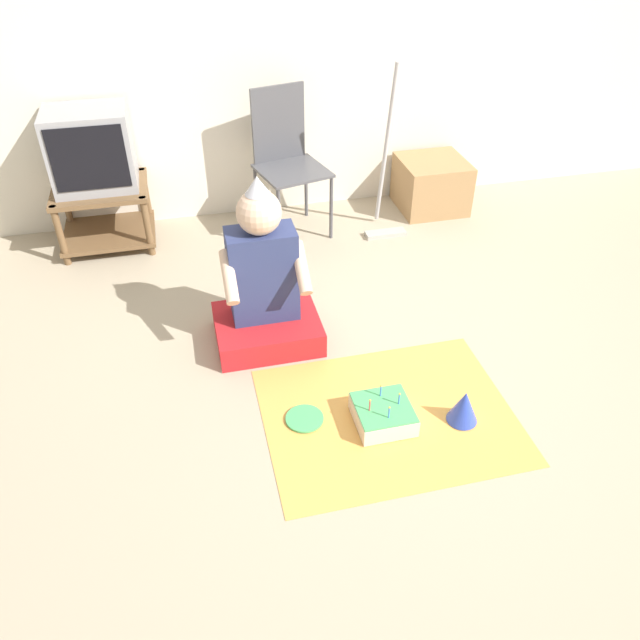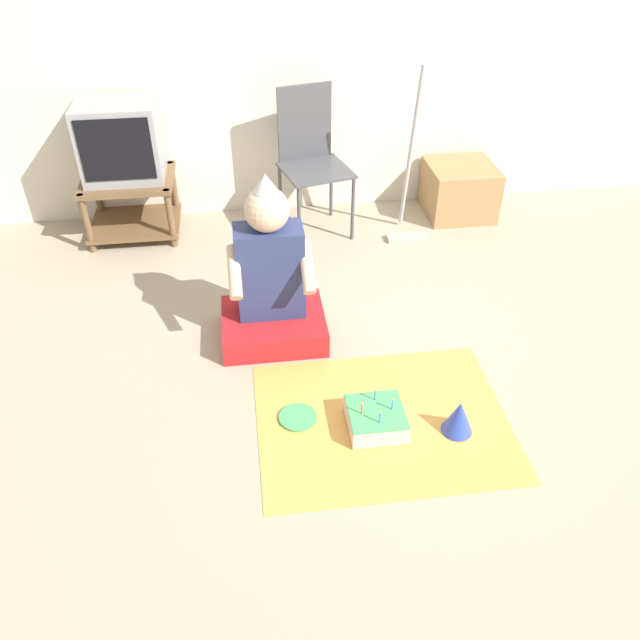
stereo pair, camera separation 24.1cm
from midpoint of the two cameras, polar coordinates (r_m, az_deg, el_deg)
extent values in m
plane|color=tan|center=(3.03, 7.40, -7.87)|extent=(16.00, 16.00, 0.00)
cube|color=silver|center=(4.41, -2.02, 25.82)|extent=(6.40, 0.06, 2.55)
cube|color=brown|center=(4.37, -21.04, 11.10)|extent=(0.60, 0.51, 0.03)
cube|color=brown|center=(4.50, -20.15, 7.47)|extent=(0.60, 0.51, 0.02)
cylinder|color=brown|center=(4.30, -24.16, 6.99)|extent=(0.04, 0.04, 0.41)
cylinder|color=brown|center=(4.22, -17.10, 8.14)|extent=(0.04, 0.04, 0.41)
cylinder|color=brown|center=(4.69, -23.58, 9.60)|extent=(0.04, 0.04, 0.41)
cylinder|color=brown|center=(4.61, -17.07, 10.69)|extent=(0.04, 0.04, 0.41)
cube|color=#99999E|center=(4.29, -21.78, 14.30)|extent=(0.50, 0.40, 0.49)
cube|color=black|center=(4.10, -22.04, 13.46)|extent=(0.44, 0.01, 0.39)
cube|color=#4C4C51|center=(4.20, -4.23, 13.42)|extent=(0.51, 0.50, 0.02)
cube|color=#4C4C51|center=(4.28, -5.52, 17.38)|extent=(0.36, 0.11, 0.50)
cylinder|color=#4C4C51|center=(4.08, -5.46, 9.04)|extent=(0.02, 0.02, 0.45)
cylinder|color=#4C4C51|center=(4.22, -0.63, 10.20)|extent=(0.02, 0.02, 0.45)
cylinder|color=#4C4C51|center=(4.39, -7.42, 11.03)|extent=(0.02, 0.02, 0.45)
cylinder|color=#4C4C51|center=(4.52, -2.85, 12.08)|extent=(0.02, 0.02, 0.45)
cube|color=#A87F51|center=(4.71, 8.67, 12.13)|extent=(0.46, 0.46, 0.36)
cube|color=#B2ADA3|center=(4.35, 4.43, 7.85)|extent=(0.28, 0.09, 0.03)
cylinder|color=#B7B7BC|center=(4.20, 4.37, 15.41)|extent=(0.03, 0.24, 1.13)
cube|color=red|center=(3.37, -6.86, -0.87)|extent=(0.55, 0.45, 0.14)
cube|color=navy|center=(3.23, -7.39, 4.11)|extent=(0.35, 0.19, 0.50)
sphere|color=beige|center=(3.05, -7.90, 9.66)|extent=(0.22, 0.22, 0.22)
cone|color=silver|center=(2.99, -8.13, 12.05)|extent=(0.12, 0.12, 0.09)
cylinder|color=beige|center=(3.08, -10.54, 3.82)|extent=(0.06, 0.26, 0.21)
cylinder|color=beige|center=(3.11, -3.93, 4.72)|extent=(0.06, 0.26, 0.21)
cube|color=#EFA84C|center=(2.97, 3.94, -8.75)|extent=(1.16, 0.91, 0.01)
cube|color=#F4E0C6|center=(2.90, 3.41, -8.71)|extent=(0.26, 0.26, 0.09)
cube|color=#4CB266|center=(2.87, 3.44, -8.04)|extent=(0.25, 0.25, 0.01)
cylinder|color=#4C7FE5|center=(2.87, 4.84, -7.39)|extent=(0.01, 0.01, 0.06)
sphere|color=#FFCC4C|center=(2.84, 4.88, -6.84)|extent=(0.01, 0.01, 0.01)
cylinder|color=#4C7FE5|center=(2.90, 3.19, -6.66)|extent=(0.01, 0.01, 0.06)
sphere|color=#FFCC4C|center=(2.87, 3.22, -6.11)|extent=(0.01, 0.01, 0.01)
cylinder|color=#EA4C4C|center=(2.83, 2.12, -7.99)|extent=(0.01, 0.01, 0.06)
sphere|color=#FFCC4C|center=(2.80, 2.13, -7.44)|extent=(0.01, 0.01, 0.01)
cylinder|color=#4C7FE5|center=(2.80, 3.85, -8.63)|extent=(0.01, 0.01, 0.06)
sphere|color=#FFCC4C|center=(2.77, 3.88, -8.08)|extent=(0.01, 0.01, 0.01)
cone|color=blue|center=(2.93, 10.73, -7.86)|extent=(0.14, 0.14, 0.17)
cylinder|color=#4CB266|center=(2.94, -3.79, -9.06)|extent=(0.18, 0.18, 0.01)
camera|label=1|loc=(0.12, -92.34, -1.76)|focal=35.00mm
camera|label=2|loc=(0.12, 87.66, 1.76)|focal=35.00mm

